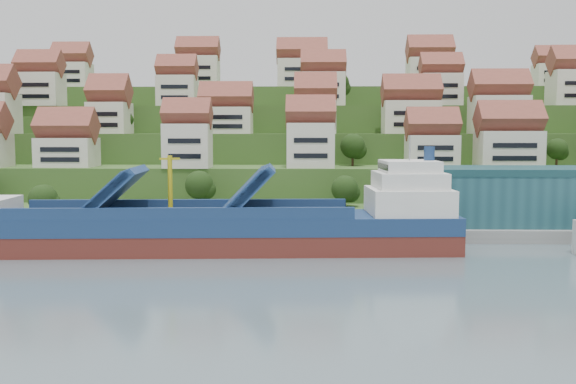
{
  "coord_description": "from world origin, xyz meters",
  "views": [
    {
      "loc": [
        0.28,
        -97.3,
        18.51
      ],
      "look_at": [
        -2.71,
        14.0,
        8.0
      ],
      "focal_mm": 40.0,
      "sensor_mm": 36.0,
      "label": 1
    }
  ],
  "objects": [
    {
      "name": "ground",
      "position": [
        0.0,
        0.0,
        0.0
      ],
      "size": [
        300.0,
        300.0,
        0.0
      ],
      "primitive_type": "plane",
      "color": "slate",
      "rests_on": "ground"
    },
    {
      "name": "quay",
      "position": [
        20.0,
        15.0,
        1.1
      ],
      "size": [
        180.0,
        14.0,
        2.2
      ],
      "primitive_type": "cube",
      "color": "gray",
      "rests_on": "ground"
    },
    {
      "name": "hillside",
      "position": [
        0.0,
        103.55,
        10.66
      ],
      "size": [
        260.0,
        128.0,
        31.0
      ],
      "color": "#2D4C1E",
      "rests_on": "ground"
    },
    {
      "name": "hillside_village",
      "position": [
        1.81,
        60.25,
        24.31
      ],
      "size": [
        156.26,
        62.48,
        28.85
      ],
      "color": "silver",
      "rests_on": "ground"
    },
    {
      "name": "hillside_trees",
      "position": [
        -11.58,
        41.2,
        15.04
      ],
      "size": [
        143.47,
        62.16,
        31.08
      ],
      "color": "#1F3913",
      "rests_on": "ground"
    },
    {
      "name": "flagpole",
      "position": [
        18.11,
        10.0,
        6.88
      ],
      "size": [
        1.28,
        0.16,
        8.0
      ],
      "color": "gray",
      "rests_on": "quay"
    },
    {
      "name": "cargo_ship",
      "position": [
        -14.12,
        0.64,
        3.37
      ],
      "size": [
        80.61,
        16.83,
        17.78
      ],
      "rotation": [
        0.0,
        0.0,
        0.06
      ],
      "color": "maroon",
      "rests_on": "ground"
    }
  ]
}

